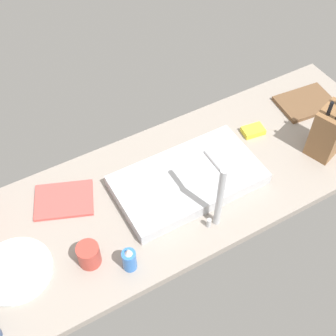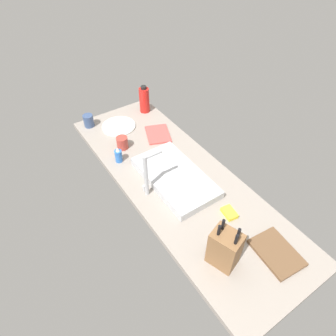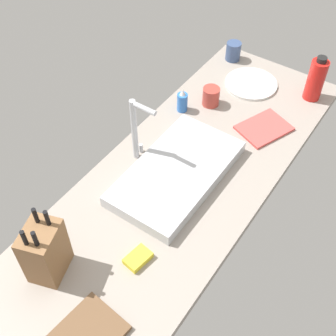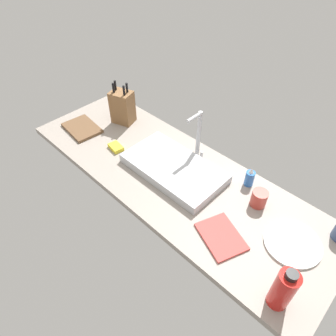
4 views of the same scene
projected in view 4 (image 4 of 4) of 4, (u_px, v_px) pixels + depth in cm
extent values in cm
cube|color=gray|center=(171.00, 175.00, 162.03)|extent=(181.69, 63.19, 3.50)
cube|color=#B7BABF|center=(174.00, 168.00, 159.86)|extent=(55.02, 30.23, 5.09)
cylinder|color=#B7BABF|center=(198.00, 134.00, 162.05)|extent=(2.40, 2.40, 29.02)
cylinder|color=#B7BABF|center=(194.00, 117.00, 150.06)|extent=(2.00, 10.26, 2.00)
cylinder|color=#B7BABF|center=(202.00, 154.00, 168.92)|extent=(1.60, 1.60, 4.00)
cube|color=brown|center=(122.00, 107.00, 189.13)|extent=(16.01, 14.08, 21.16)
cylinder|color=black|center=(113.00, 88.00, 179.77)|extent=(1.77, 1.77, 6.05)
cylinder|color=black|center=(115.00, 85.00, 182.00)|extent=(1.77, 1.77, 6.05)
cylinder|color=black|center=(124.00, 91.00, 177.40)|extent=(1.77, 1.77, 6.05)
cylinder|color=black|center=(127.00, 88.00, 179.83)|extent=(1.77, 1.77, 6.05)
cube|color=brown|center=(82.00, 128.00, 189.18)|extent=(25.79, 19.57, 1.80)
cylinder|color=blue|center=(249.00, 178.00, 151.85)|extent=(4.73, 4.73, 8.55)
cone|color=silver|center=(252.00, 171.00, 147.94)|extent=(2.60, 2.60, 2.80)
cylinder|color=red|center=(283.00, 290.00, 104.51)|extent=(7.79, 7.79, 19.38)
cylinder|color=black|center=(292.00, 275.00, 97.07)|extent=(4.29, 4.29, 2.20)
cylinder|color=silver|center=(293.00, 243.00, 128.57)|extent=(24.67, 24.67, 1.20)
cube|color=#CC4C47|center=(221.00, 236.00, 131.02)|extent=(25.63, 22.63, 1.20)
cylinder|color=#B23D33|center=(259.00, 198.00, 142.12)|extent=(7.62, 7.62, 8.57)
cube|color=yellow|center=(116.00, 147.00, 174.87)|extent=(9.77, 7.24, 2.40)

